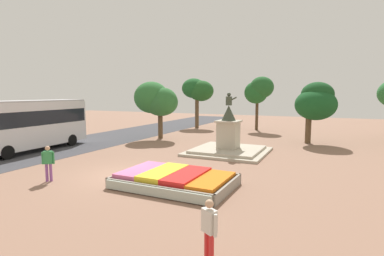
{
  "coord_description": "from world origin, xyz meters",
  "views": [
    {
      "loc": [
        9.49,
        -11.93,
        4.13
      ],
      "look_at": [
        2.26,
        3.62,
        2.15
      ],
      "focal_mm": 28.0,
      "sensor_mm": 36.0,
      "label": 1
    }
  ],
  "objects_px": {
    "flower_planter": "(174,180)",
    "pedestrian_near_planter": "(209,227)",
    "pedestrian_with_handbag": "(48,161)",
    "statue_monument": "(228,142)",
    "city_bus": "(28,123)"
  },
  "relations": [
    {
      "from": "statue_monument",
      "to": "pedestrian_with_handbag",
      "type": "height_order",
      "value": "statue_monument"
    },
    {
      "from": "city_bus",
      "to": "pedestrian_with_handbag",
      "type": "height_order",
      "value": "city_bus"
    },
    {
      "from": "flower_planter",
      "to": "pedestrian_with_handbag",
      "type": "bearing_deg",
      "value": -162.12
    },
    {
      "from": "flower_planter",
      "to": "pedestrian_near_planter",
      "type": "bearing_deg",
      "value": -53.8
    },
    {
      "from": "pedestrian_with_handbag",
      "to": "pedestrian_near_planter",
      "type": "xyz_separation_m",
      "value": [
        9.42,
        -3.24,
        -0.05
      ]
    },
    {
      "from": "pedestrian_with_handbag",
      "to": "statue_monument",
      "type": "bearing_deg",
      "value": 61.43
    },
    {
      "from": "pedestrian_near_planter",
      "to": "flower_planter",
      "type": "bearing_deg",
      "value": 126.2
    },
    {
      "from": "flower_planter",
      "to": "pedestrian_near_planter",
      "type": "distance_m",
      "value": 6.33
    },
    {
      "from": "flower_planter",
      "to": "pedestrian_with_handbag",
      "type": "relative_size",
      "value": 3.05
    },
    {
      "from": "flower_planter",
      "to": "statue_monument",
      "type": "height_order",
      "value": "statue_monument"
    },
    {
      "from": "city_bus",
      "to": "pedestrian_near_planter",
      "type": "bearing_deg",
      "value": -24.86
    },
    {
      "from": "flower_planter",
      "to": "statue_monument",
      "type": "relative_size",
      "value": 0.99
    },
    {
      "from": "statue_monument",
      "to": "pedestrian_near_planter",
      "type": "distance_m",
      "value": 13.96
    },
    {
      "from": "flower_planter",
      "to": "pedestrian_with_handbag",
      "type": "xyz_separation_m",
      "value": [
        -5.7,
        -1.84,
        0.69
      ]
    },
    {
      "from": "flower_planter",
      "to": "city_bus",
      "type": "height_order",
      "value": "city_bus"
    }
  ]
}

